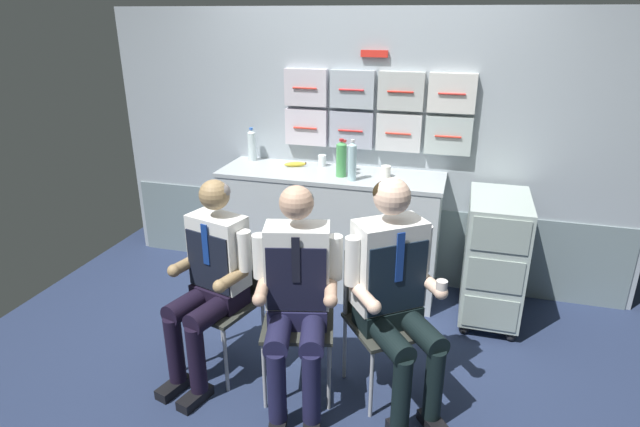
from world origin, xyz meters
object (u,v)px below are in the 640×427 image
(crew_member_left, at_px, (210,275))
(crew_member_right, at_px, (395,285))
(snack_banana, at_px, (295,164))
(folding_chair_right, at_px, (380,304))
(folding_chair_center, at_px, (299,302))
(water_bottle_short, at_px, (252,145))
(folding_chair_left, at_px, (230,285))
(paper_cup_tan, at_px, (386,171))
(crew_member_center, at_px, (297,290))
(service_trolley, at_px, (494,256))

(crew_member_left, xyz_separation_m, crew_member_right, (1.07, 0.07, 0.06))
(snack_banana, bearing_deg, folding_chair_right, -51.68)
(crew_member_left, height_order, crew_member_right, crew_member_right)
(folding_chair_center, relative_size, water_bottle_short, 3.16)
(folding_chair_left, distance_m, crew_member_left, 0.22)
(crew_member_left, height_order, folding_chair_right, crew_member_left)
(folding_chair_left, xyz_separation_m, crew_member_left, (-0.04, -0.16, 0.15))
(water_bottle_short, height_order, paper_cup_tan, water_bottle_short)
(crew_member_center, bearing_deg, folding_chair_left, 156.02)
(crew_member_left, xyz_separation_m, folding_chair_center, (0.52, 0.09, -0.15))
(folding_chair_center, bearing_deg, snack_banana, 109.30)
(crew_member_left, bearing_deg, folding_chair_center, 9.37)
(crew_member_right, bearing_deg, folding_chair_left, 175.15)
(crew_member_left, xyz_separation_m, snack_banana, (0.09, 1.32, 0.32))
(folding_chair_right, bearing_deg, folding_chair_left, -177.63)
(folding_chair_right, height_order, water_bottle_short, water_bottle_short)
(crew_member_left, bearing_deg, folding_chair_right, 11.40)
(snack_banana, bearing_deg, paper_cup_tan, -5.51)
(folding_chair_center, relative_size, snack_banana, 4.95)
(folding_chair_center, xyz_separation_m, paper_cup_tan, (0.30, 1.16, 0.49))
(crew_member_right, bearing_deg, water_bottle_short, 135.98)
(service_trolley, bearing_deg, crew_member_center, -132.28)
(crew_member_left, distance_m, crew_member_right, 1.07)
(service_trolley, bearing_deg, crew_member_left, -145.76)
(crew_member_center, height_order, paper_cup_tan, crew_member_center)
(folding_chair_center, bearing_deg, crew_member_left, -170.63)
(crew_member_right, bearing_deg, snack_banana, 128.23)
(folding_chair_center, bearing_deg, paper_cup_tan, 75.65)
(service_trolley, relative_size, folding_chair_right, 1.09)
(folding_chair_right, height_order, paper_cup_tan, paper_cup_tan)
(folding_chair_left, distance_m, water_bottle_short, 1.42)
(folding_chair_center, relative_size, crew_member_right, 0.65)
(crew_member_center, distance_m, snack_banana, 1.49)
(folding_chair_center, height_order, crew_member_right, crew_member_right)
(folding_chair_right, bearing_deg, paper_cup_tan, 98.53)
(crew_member_left, height_order, paper_cup_tan, crew_member_left)
(service_trolley, bearing_deg, water_bottle_short, 171.39)
(crew_member_left, relative_size, crew_member_center, 0.97)
(folding_chair_left, height_order, crew_member_center, crew_member_center)
(paper_cup_tan, bearing_deg, folding_chair_left, -125.32)
(water_bottle_short, bearing_deg, crew_member_right, -44.02)
(crew_member_left, relative_size, crew_member_right, 0.94)
(folding_chair_left, distance_m, crew_member_center, 0.59)
(water_bottle_short, distance_m, paper_cup_tan, 1.14)
(service_trolley, height_order, crew_member_left, crew_member_left)
(folding_chair_right, bearing_deg, folding_chair_center, -166.32)
(paper_cup_tan, relative_size, snack_banana, 0.48)
(crew_member_left, distance_m, folding_chair_right, 1.00)
(snack_banana, bearing_deg, crew_member_center, -71.28)
(crew_member_center, bearing_deg, folding_chair_right, 32.70)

